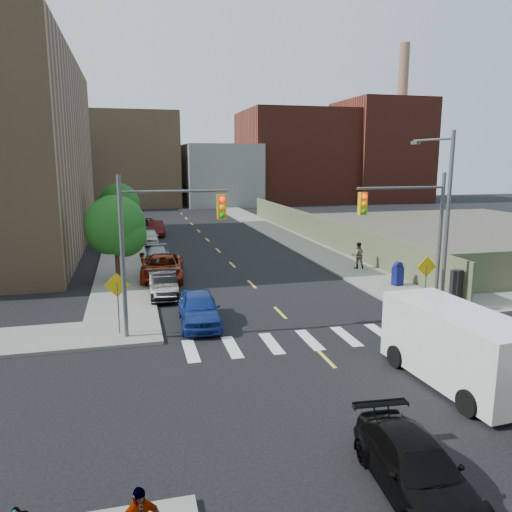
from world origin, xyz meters
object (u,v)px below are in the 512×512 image
parked_car_blue (199,308)px  cargo_van (454,344)px  parked_car_black (163,284)px  black_sedan (416,468)px  pedestrian_west (143,267)px  parked_car_maroon (156,228)px  pedestrian_east (358,255)px  parked_car_white (149,237)px  mailbox (398,274)px  parked_car_red (163,268)px  parked_car_grey (146,226)px  payphone (456,287)px  parked_car_silver (157,256)px

parked_car_blue → cargo_van: size_ratio=0.77×
parked_car_black → parked_car_blue: bearing=-75.5°
black_sedan → parked_car_blue: bearing=108.0°
pedestrian_west → parked_car_blue: bearing=-164.8°
parked_car_maroon → pedestrian_east: (12.73, -19.78, 0.33)m
parked_car_white → mailbox: mailbox is taller
pedestrian_west → pedestrian_east: 14.54m
parked_car_red → parked_car_grey: (-0.26, 21.08, -0.02)m
pedestrian_east → black_sedan: bearing=75.1°
parked_car_black → parked_car_red: size_ratio=0.77×
payphone → parked_car_silver: bearing=109.3°
parked_car_black → parked_car_red: 4.15m
parked_car_red → pedestrian_west: 1.45m
parked_car_blue → parked_car_maroon: (-0.45, 28.58, -0.04)m
parked_car_blue → parked_car_white: 23.53m
pedestrian_east → parked_car_grey: bearing=-50.5°
parked_car_red → mailbox: mailbox is taller
parked_car_red → cargo_van: size_ratio=0.95×
parked_car_maroon → parked_car_grey: (-0.85, 1.94, 0.02)m
parked_car_black → pedestrian_west: bearing=106.5°
parked_car_silver → black_sedan: size_ratio=0.96×
cargo_van → mailbox: size_ratio=4.12×
parked_car_silver → mailbox: bearing=-34.7°
mailbox → pedestrian_east: (-0.24, 4.95, 0.21)m
parked_car_red → parked_car_maroon: bearing=94.2°
parked_car_grey → parked_car_white: bearing=-90.7°
parked_car_black → black_sedan: size_ratio=0.98×
mailbox → parked_car_grey: bearing=103.4°
parked_car_maroon → mailbox: mailbox is taller
parked_car_white → payphone: bearing=-57.4°
parked_car_white → parked_car_grey: 7.02m
parked_car_blue → mailbox: (12.52, 3.86, 0.07)m
black_sedan → parked_car_red: bearing=105.0°
cargo_van → pedestrian_west: (-9.90, 17.00, -0.35)m
parked_car_blue → parked_car_white: (-1.30, 23.50, -0.10)m
parked_car_silver → pedestrian_east: bearing=-19.7°
cargo_van → parked_car_blue: bearing=128.9°
parked_car_silver → pedestrian_east: pedestrian_east is taller
pedestrian_west → pedestrian_east: bearing=-89.0°
mailbox → payphone: 4.52m
pedestrian_west → parked_car_red: bearing=-58.8°
cargo_van → mailbox: cargo_van is taller
parked_car_maroon → pedestrian_east: pedestrian_east is taller
parked_car_black → black_sedan: 19.07m
black_sedan → pedestrian_east: (9.10, 22.04, 0.42)m
parked_car_red → mailbox: 14.66m
parked_car_silver → parked_car_white: (-0.21, 9.01, 0.07)m
payphone → pedestrian_west: payphone is taller
mailbox → parked_car_black: bearing=160.1°
parked_car_red → pedestrian_west: size_ratio=3.13×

